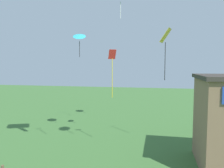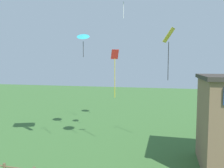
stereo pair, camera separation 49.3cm
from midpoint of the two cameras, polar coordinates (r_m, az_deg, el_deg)
The scene contains 3 objects.
kite_cyan_delta at distance 19.60m, azimuth -6.82°, elevation 12.21°, with size 1.35×1.28×2.13m.
kite_yellow_diamond at distance 17.17m, azimuth 15.40°, elevation 10.63°, with size 0.92×1.04×3.89m.
kite_red_diamond at distance 16.38m, azimuth 1.61°, elevation 4.83°, with size 0.63×0.55×3.61m.
Camera 2 is at (2.90, -2.01, 6.26)m, focal length 35.00 mm.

